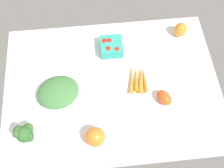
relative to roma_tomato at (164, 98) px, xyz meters
The scene contains 8 objects.
tablecloth 25.60cm from the roma_tomato, 23.09° to the right, with size 104.00×76.00×2.00cm, color white.
roma_tomato is the anchor object (origin of this frame).
berry_basket 37.42cm from the roma_tomato, 54.82° to the right, with size 11.07×11.07×6.83cm.
leafy_greens_clump 49.38cm from the roma_tomato, ahead, with size 16.70×19.57×6.75cm, color #417940.
carrot_bunch 16.04cm from the roma_tomato, 50.61° to the right, with size 10.06×17.48×2.76cm.
heirloom_tomato_orange 36.59cm from the roma_tomato, 25.31° to the left, with size 8.65×8.65×8.65cm, color orange.
broccoli_head 63.56cm from the roma_tomato, 10.82° to the left, with size 8.86×8.32×10.50cm.
bell_pepper_orange 40.04cm from the roma_tomato, 112.77° to the right, with size 6.64×6.64×8.20cm, color orange.
Camera 1 is at (5.82, 57.08, 118.20)cm, focal length 42.85 mm.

